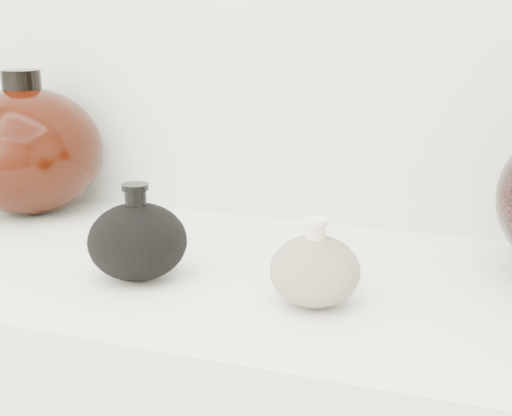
% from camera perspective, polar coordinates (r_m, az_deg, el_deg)
% --- Properties ---
extents(black_gourd_vase, '(0.15, 0.15, 0.13)m').
position_cam_1_polar(black_gourd_vase, '(0.92, -9.46, -2.58)').
color(black_gourd_vase, black).
rests_on(black_gourd_vase, display_counter).
extents(cream_gourd_vase, '(0.12, 0.12, 0.10)m').
position_cam_1_polar(cream_gourd_vase, '(0.84, 4.73, -4.98)').
color(cream_gourd_vase, beige).
rests_on(cream_gourd_vase, display_counter).
extents(left_round_pot, '(0.29, 0.29, 0.24)m').
position_cam_1_polar(left_round_pot, '(1.27, -17.83, 4.43)').
color(left_round_pot, black).
rests_on(left_round_pot, display_counter).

